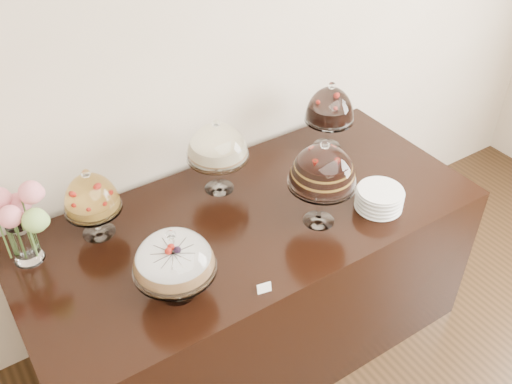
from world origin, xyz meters
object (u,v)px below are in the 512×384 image
display_counter (251,282)px  cake_stand_sugar_sponge (173,257)px  cake_stand_cheesecake (217,145)px  flower_vase (17,220)px  cake_stand_choco_layer (323,169)px  plate_stack (379,199)px  cake_stand_dark_choco (330,107)px  cake_stand_fruit_tart (91,196)px

display_counter → cake_stand_sugar_sponge: cake_stand_sugar_sponge is taller
display_counter → cake_stand_cheesecake: 0.76m
cake_stand_cheesecake → flower_vase: cake_stand_cheesecake is taller
cake_stand_cheesecake → flower_vase: (-0.94, 0.01, -0.03)m
cake_stand_choco_layer → cake_stand_cheesecake: (-0.26, 0.47, -0.04)m
cake_stand_cheesecake → plate_stack: (0.56, -0.55, -0.21)m
cake_stand_dark_choco → cake_stand_fruit_tart: (-1.32, 0.01, -0.03)m
display_counter → cake_stand_cheesecake: size_ratio=5.53×
cake_stand_fruit_tart → plate_stack: size_ratio=1.60×
cake_stand_sugar_sponge → cake_stand_fruit_tart: bearing=104.7°
cake_stand_dark_choco → plate_stack: (-0.13, -0.56, -0.19)m
cake_stand_cheesecake → cake_stand_dark_choco: 0.69m
cake_stand_sugar_sponge → cake_stand_fruit_tart: (-0.14, 0.52, 0.01)m
plate_stack → cake_stand_dark_choco: bearing=76.8°
cake_stand_choco_layer → cake_stand_cheesecake: size_ratio=1.12×
cake_stand_choco_layer → display_counter: bearing=141.6°
cake_stand_sugar_sponge → flower_vase: (-0.45, 0.51, 0.03)m
cake_stand_cheesecake → cake_stand_fruit_tart: size_ratio=1.12×
cake_stand_fruit_tart → cake_stand_dark_choco: bearing=-0.2°
cake_stand_choco_layer → plate_stack: (0.30, -0.08, -0.25)m
display_counter → cake_stand_dark_choco: size_ratio=5.65×
cake_stand_dark_choco → cake_stand_sugar_sponge: bearing=-156.5°
cake_stand_choco_layer → cake_stand_cheesecake: 0.54m
display_counter → plate_stack: bearing=-26.8°
cake_stand_cheesecake → flower_vase: 0.94m
display_counter → cake_stand_dark_choco: (0.68, 0.28, 0.69)m
cake_stand_sugar_sponge → cake_stand_cheesecake: cake_stand_cheesecake is taller
display_counter → cake_stand_sugar_sponge: 0.86m
display_counter → plate_stack: (0.55, -0.28, 0.50)m
display_counter → cake_stand_fruit_tart: cake_stand_fruit_tart is taller
cake_stand_fruit_tart → cake_stand_sugar_sponge: bearing=-75.3°
cake_stand_choco_layer → cake_stand_fruit_tart: (-0.89, 0.48, -0.09)m
cake_stand_choco_layer → cake_stand_fruit_tart: 1.02m
display_counter → cake_stand_choco_layer: cake_stand_choco_layer is taller
cake_stand_sugar_sponge → cake_stand_cheesecake: size_ratio=0.84×
cake_stand_fruit_tart → flower_vase: (-0.31, -0.01, 0.02)m
display_counter → cake_stand_dark_choco: bearing=22.2°
cake_stand_dark_choco → display_counter: bearing=-157.8°
display_counter → cake_stand_dark_choco: cake_stand_dark_choco is taller
display_counter → cake_stand_sugar_sponge: bearing=-154.7°
cake_stand_choco_layer → cake_stand_dark_choco: (0.43, 0.48, -0.06)m
display_counter → cake_stand_sugar_sponge: (-0.50, -0.24, 0.65)m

